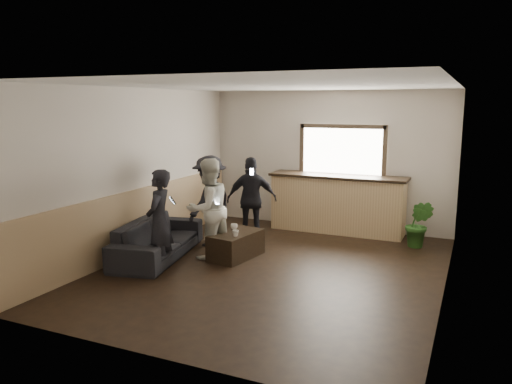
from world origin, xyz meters
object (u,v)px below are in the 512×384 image
at_px(person_a, 159,221).
at_px(person_d, 252,199).
at_px(coffee_table, 236,245).
at_px(potted_plant, 419,224).
at_px(sofa, 158,239).
at_px(person_b, 208,209).
at_px(cup_b, 236,233).
at_px(bar_counter, 338,200).
at_px(person_c, 210,201).
at_px(cup_a, 234,227).

bearing_deg(person_a, person_d, 149.83).
xyz_separation_m(coffee_table, potted_plant, (2.71, 1.85, 0.21)).
relative_size(coffee_table, person_d, 0.61).
distance_m(sofa, coffee_table, 1.31).
xyz_separation_m(coffee_table, person_b, (-0.42, -0.17, 0.62)).
bearing_deg(cup_b, coffee_table, 115.30).
bearing_deg(potted_plant, person_b, -147.14).
xyz_separation_m(bar_counter, coffee_table, (-1.09, -2.37, -0.43)).
bearing_deg(sofa, potted_plant, -70.43).
bearing_deg(person_a, coffee_table, 129.71).
bearing_deg(person_c, cup_b, 57.58).
bearing_deg(person_a, person_c, 164.77).
bearing_deg(coffee_table, cup_a, 123.99).
height_order(person_a, person_b, person_b).
relative_size(potted_plant, person_d, 0.54).
xyz_separation_m(person_a, person_d, (0.57, 2.13, 0.00)).
xyz_separation_m(potted_plant, person_a, (-3.47, -2.93, 0.36)).
distance_m(cup_a, person_b, 0.58).
relative_size(sofa, cup_b, 20.07).
bearing_deg(cup_a, person_d, 94.11).
bearing_deg(sofa, bar_counter, -50.01).
distance_m(coffee_table, cup_b, 0.35).
relative_size(sofa, coffee_table, 2.24).
distance_m(cup_b, person_b, 0.63).
distance_m(coffee_table, person_c, 1.08).
bearing_deg(potted_plant, bar_counter, 162.18).
bearing_deg(person_b, cup_b, 108.52).
height_order(sofa, person_a, person_a).
height_order(bar_counter, person_a, bar_counter).
relative_size(person_b, person_c, 1.02).
bearing_deg(person_c, person_b, 33.86).
height_order(sofa, potted_plant, potted_plant).
xyz_separation_m(sofa, potted_plant, (3.92, 2.35, 0.11)).
xyz_separation_m(coffee_table, person_d, (-0.19, 1.05, 0.57)).
bearing_deg(potted_plant, sofa, -149.04).
distance_m(coffee_table, person_b, 0.77).
bearing_deg(person_b, cup_a, 163.60).
bearing_deg(potted_plant, coffee_table, -145.68).
relative_size(cup_a, potted_plant, 0.14).
bearing_deg(sofa, cup_a, -68.94).
height_order(bar_counter, person_d, bar_counter).
bearing_deg(bar_counter, person_a, -118.13).
height_order(cup_b, potted_plant, potted_plant).
xyz_separation_m(bar_counter, cup_a, (-1.21, -2.19, -0.17)).
bearing_deg(person_d, potted_plant, 170.37).
xyz_separation_m(sofa, coffee_table, (1.21, 0.50, -0.10)).
bearing_deg(cup_a, person_a, -116.49).
height_order(potted_plant, person_c, person_c).
xyz_separation_m(cup_b, person_d, (-0.29, 1.26, 0.31)).
height_order(coffee_table, cup_b, cup_b).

